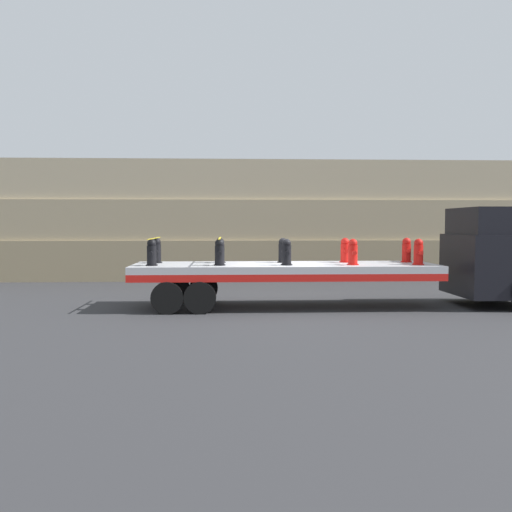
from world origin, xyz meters
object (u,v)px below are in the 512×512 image
object	(u,v)px
flatbed_trailer	(268,272)
fire_hydrant_red_far_3	(345,251)
fire_hydrant_black_near_1	(219,253)
fire_hydrant_black_near_2	(287,253)
truck_cab	(498,256)
fire_hydrant_black_far_2	(283,251)
fire_hydrant_black_far_0	(157,251)
fire_hydrant_black_near_0	(152,253)
fire_hydrant_red_near_4	(418,252)
fire_hydrant_black_far_1	(220,251)
fire_hydrant_red_near_3	(353,252)
fire_hydrant_red_far_4	(406,250)

from	to	relation	value
flatbed_trailer	fire_hydrant_red_far_3	world-z (taller)	fire_hydrant_red_far_3
fire_hydrant_black_near_1	fire_hydrant_black_near_2	distance (m)	1.86
fire_hydrant_red_far_3	flatbed_trailer	bearing A→B (deg)	-166.94
truck_cab	fire_hydrant_red_far_3	bearing A→B (deg)	173.00
fire_hydrant_black_far_2	fire_hydrant_black_far_0	bearing A→B (deg)	180.00
fire_hydrant_black_near_0	fire_hydrant_black_near_1	size ratio (longest dim) A/B	1.00
truck_cab	fire_hydrant_red_near_4	world-z (taller)	truck_cab
fire_hydrant_black_near_0	fire_hydrant_black_far_1	bearing A→B (deg)	30.12
fire_hydrant_black_near_2	fire_hydrant_red_near_4	world-z (taller)	same
fire_hydrant_red_far_3	fire_hydrant_black_near_0	bearing A→B (deg)	-169.06
fire_hydrant_red_near_4	fire_hydrant_black_far_2	bearing A→B (deg)	163.82
truck_cab	fire_hydrant_black_far_2	xyz separation A→B (m)	(-6.27, 0.54, 0.15)
flatbed_trailer	fire_hydrant_black_near_0	xyz separation A→B (m)	(-3.26, -0.54, 0.58)
fire_hydrant_black_near_1	fire_hydrant_black_far_2	bearing A→B (deg)	30.12
fire_hydrant_black_near_0	fire_hydrant_black_far_0	xyz separation A→B (m)	(0.00, 1.08, 0.00)
fire_hydrant_black_near_0	fire_hydrant_red_far_3	xyz separation A→B (m)	(5.59, 1.08, 0.00)
truck_cab	fire_hydrant_black_near_0	size ratio (longest dim) A/B	3.90
fire_hydrant_black_near_0	fire_hydrant_red_near_4	bearing A→B (deg)	0.00
fire_hydrant_black_near_0	fire_hydrant_red_near_3	world-z (taller)	same
flatbed_trailer	fire_hydrant_red_far_4	distance (m)	4.27
fire_hydrant_red_near_3	fire_hydrant_red_near_4	size ratio (longest dim) A/B	1.00
fire_hydrant_black_far_1	fire_hydrant_black_far_2	xyz separation A→B (m)	(1.86, 0.00, 0.00)
fire_hydrant_black_near_0	fire_hydrant_black_far_1	size ratio (longest dim) A/B	1.00
truck_cab	fire_hydrant_black_far_0	size ratio (longest dim) A/B	3.90
truck_cab	fire_hydrant_black_near_2	size ratio (longest dim) A/B	3.90
truck_cab	fire_hydrant_black_far_0	bearing A→B (deg)	176.90
truck_cab	fire_hydrant_black_far_1	bearing A→B (deg)	176.20
fire_hydrant_red_near_4	fire_hydrant_black_far_1	bearing A→B (deg)	169.06
fire_hydrant_black_far_2	fire_hydrant_red_near_3	xyz separation A→B (m)	(1.86, -1.08, 0.00)
fire_hydrant_black_far_1	truck_cab	bearing A→B (deg)	-3.80
flatbed_trailer	fire_hydrant_black_near_2	distance (m)	0.92
fire_hydrant_red_far_3	fire_hydrant_black_far_1	bearing A→B (deg)	180.00
fire_hydrant_red_near_3	fire_hydrant_black_far_1	bearing A→B (deg)	163.82
fire_hydrant_black_far_1	fire_hydrant_black_near_2	xyz separation A→B (m)	(1.86, -1.08, 0.00)
truck_cab	fire_hydrant_red_near_3	xyz separation A→B (m)	(-4.41, -0.54, 0.15)
fire_hydrant_black_near_0	fire_hydrant_red_near_4	xyz separation A→B (m)	(7.46, 0.00, 0.00)
fire_hydrant_black_near_0	fire_hydrant_red_far_3	distance (m)	5.70
fire_hydrant_black_near_0	fire_hydrant_black_far_2	xyz separation A→B (m)	(3.73, 1.08, 0.00)
flatbed_trailer	fire_hydrant_black_near_0	distance (m)	3.36
flatbed_trailer	fire_hydrant_black_near_1	distance (m)	1.61
fire_hydrant_black_far_0	fire_hydrant_black_far_2	world-z (taller)	same
fire_hydrant_red_near_4	fire_hydrant_red_far_3	bearing A→B (deg)	149.88
fire_hydrant_black_far_1	fire_hydrant_red_near_4	size ratio (longest dim) A/B	1.00
fire_hydrant_black_far_1	fire_hydrant_red_far_3	distance (m)	3.73
fire_hydrant_black_near_0	fire_hydrant_red_near_3	xyz separation A→B (m)	(5.59, 0.00, 0.00)
truck_cab	fire_hydrant_red_near_3	size ratio (longest dim) A/B	3.90
fire_hydrant_black_far_2	fire_hydrant_red_far_4	xyz separation A→B (m)	(3.73, 0.00, 0.00)
fire_hydrant_black_far_2	fire_hydrant_red_far_4	bearing A→B (deg)	0.00
fire_hydrant_black_near_1	fire_hydrant_red_near_3	size ratio (longest dim) A/B	1.00
fire_hydrant_red_near_4	flatbed_trailer	bearing A→B (deg)	172.66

